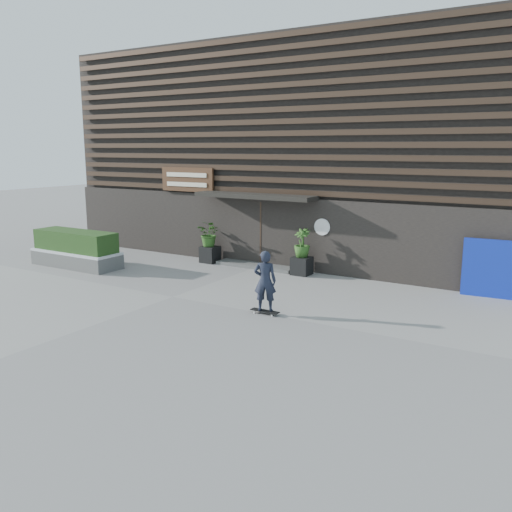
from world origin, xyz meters
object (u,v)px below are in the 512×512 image
Objects in this scene: planter_pot_right at (302,266)px; raised_bed at (77,259)px; planter_pot_left at (210,254)px; skateboarder at (265,281)px; blue_tarp at (496,269)px.

raised_bed is (-7.51, -3.04, -0.05)m from planter_pot_right.
skateboarder reaches higher than planter_pot_left.
planter_pot_left is 4.79m from raised_bed.
planter_pot_right is 8.10m from raised_bed.
planter_pot_left is at bearing 39.34° from raised_bed.
raised_bed is (-3.71, -3.04, -0.05)m from planter_pot_left.
planter_pot_left is 9.76m from blue_tarp.
planter_pot_right is 5.97m from blue_tarp.
planter_pot_left is 0.36× the size of skateboarder.
blue_tarp reaches higher than planter_pot_right.
blue_tarp is 6.71m from skateboarder.
skateboarder is (4.97, -4.42, 0.57)m from planter_pot_left.
planter_pot_left is at bearing 180.00° from planter_pot_right.
blue_tarp is (13.44, 3.34, 0.58)m from raised_bed.
planter_pot_right is at bearing 104.86° from skateboarder.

